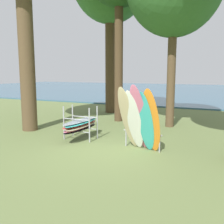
% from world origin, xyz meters
% --- Properties ---
extents(ground_plane, '(80.00, 80.00, 0.00)m').
position_xyz_m(ground_plane, '(0.00, 0.00, 0.00)').
color(ground_plane, olive).
extents(lake_water, '(80.00, 36.00, 0.10)m').
position_xyz_m(lake_water, '(0.00, 28.93, 0.05)').
color(lake_water, '#38607A').
rests_on(lake_water, ground).
extents(leaning_board_pile, '(1.47, 1.11, 2.16)m').
position_xyz_m(leaning_board_pile, '(1.22, 0.39, 1.02)').
color(leaning_board_pile, '#C6B289').
rests_on(leaning_board_pile, ground).
extents(board_storage_rack, '(1.15, 2.12, 1.25)m').
position_xyz_m(board_storage_rack, '(-1.31, 0.99, 0.55)').
color(board_storage_rack, '#9EA0A5').
rests_on(board_storage_rack, ground).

